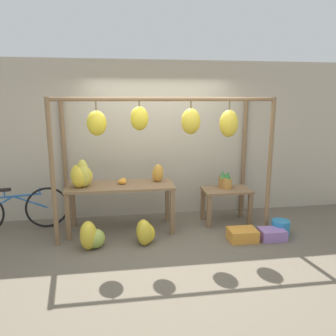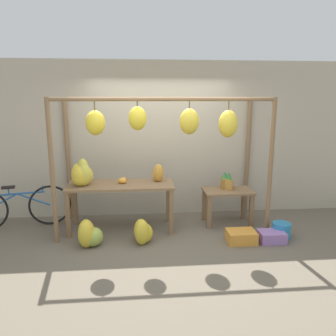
# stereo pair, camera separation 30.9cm
# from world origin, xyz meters

# --- Properties ---
(ground_plane) EXTENTS (20.00, 20.00, 0.00)m
(ground_plane) POSITION_xyz_m (0.00, 0.00, 0.00)
(ground_plane) COLOR #665B4C
(shop_wall_back) EXTENTS (8.00, 0.08, 2.80)m
(shop_wall_back) POSITION_xyz_m (0.00, 1.40, 1.40)
(shop_wall_back) COLOR #B2A893
(shop_wall_back) RESTS_ON ground_plane
(stall_awning) EXTENTS (3.35, 1.24, 2.16)m
(stall_awning) POSITION_xyz_m (0.03, 0.38, 1.63)
(stall_awning) COLOR brown
(stall_awning) RESTS_ON ground_plane
(display_table_main) EXTENTS (1.71, 0.68, 0.78)m
(display_table_main) POSITION_xyz_m (-0.69, 0.67, 0.66)
(display_table_main) COLOR brown
(display_table_main) RESTS_ON ground_plane
(display_table_side) EXTENTS (0.82, 0.51, 0.60)m
(display_table_side) POSITION_xyz_m (1.13, 0.76, 0.46)
(display_table_side) COLOR brown
(display_table_side) RESTS_ON ground_plane
(banana_pile_on_table) EXTENTS (0.41, 0.39, 0.44)m
(banana_pile_on_table) POSITION_xyz_m (-1.29, 0.62, 0.96)
(banana_pile_on_table) COLOR gold
(banana_pile_on_table) RESTS_ON display_table_main
(orange_pile) EXTENTS (0.14, 0.14, 0.10)m
(orange_pile) POSITION_xyz_m (-0.66, 0.70, 0.82)
(orange_pile) COLOR orange
(orange_pile) RESTS_ON display_table_main
(pineapple_cluster) EXTENTS (0.20, 0.34, 0.30)m
(pineapple_cluster) POSITION_xyz_m (1.13, 0.84, 0.73)
(pineapple_cluster) COLOR #B27F38
(pineapple_cluster) RESTS_ON display_table_side
(banana_pile_ground_left) EXTENTS (0.44, 0.36, 0.41)m
(banana_pile_ground_left) POSITION_xyz_m (-1.14, 0.03, 0.19)
(banana_pile_ground_left) COLOR #9EB247
(banana_pile_ground_left) RESTS_ON ground_plane
(banana_pile_ground_right) EXTENTS (0.37, 0.41, 0.39)m
(banana_pile_ground_right) POSITION_xyz_m (-0.34, 0.08, 0.18)
(banana_pile_ground_right) COLOR yellow
(banana_pile_ground_right) RESTS_ON ground_plane
(fruit_crate_white) EXTENTS (0.43, 0.32, 0.18)m
(fruit_crate_white) POSITION_xyz_m (1.14, -0.03, 0.09)
(fruit_crate_white) COLOR orange
(fruit_crate_white) RESTS_ON ground_plane
(blue_bucket) EXTENTS (0.28, 0.28, 0.24)m
(blue_bucket) POSITION_xyz_m (1.83, 0.10, 0.12)
(blue_bucket) COLOR teal
(blue_bucket) RESTS_ON ground_plane
(parked_bicycle) EXTENTS (1.66, 0.42, 0.74)m
(parked_bicycle) POSITION_xyz_m (-2.40, 0.86, 0.36)
(parked_bicycle) COLOR black
(parked_bicycle) RESTS_ON ground_plane
(papaya_pile) EXTENTS (0.21, 0.17, 0.30)m
(papaya_pile) POSITION_xyz_m (-0.07, 0.78, 0.91)
(papaya_pile) COLOR gold
(papaya_pile) RESTS_ON display_table_main
(fruit_crate_purple) EXTENTS (0.38, 0.29, 0.16)m
(fruit_crate_purple) POSITION_xyz_m (1.61, -0.05, 0.08)
(fruit_crate_purple) COLOR #9970B7
(fruit_crate_purple) RESTS_ON ground_plane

